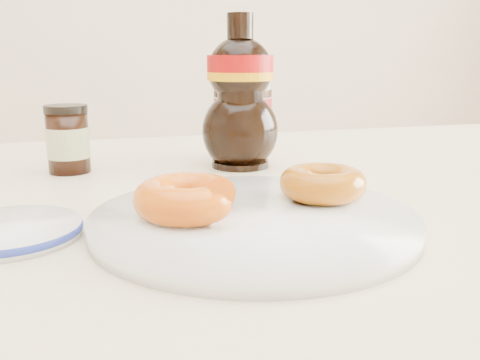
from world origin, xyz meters
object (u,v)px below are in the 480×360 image
object	(u,v)px
nutella_jar	(243,116)
donut_whole	(323,183)
plate	(254,220)
blue_rim_saucer	(9,231)
donut_bitten	(187,198)
syrup_bottle	(240,92)
dark_jar	(68,140)
dining_table	(256,255)

from	to	relation	value
nutella_jar	donut_whole	bearing A→B (deg)	-89.59
plate	blue_rim_saucer	bearing A→B (deg)	171.85
plate	nutella_jar	xyz separation A→B (m)	(0.08, 0.33, 0.06)
donut_bitten	nutella_jar	xyz separation A→B (m)	(0.14, 0.32, 0.04)
donut_whole	syrup_bottle	world-z (taller)	syrup_bottle
donut_bitten	blue_rim_saucer	distance (m)	0.16
donut_whole	dark_jar	xyz separation A→B (m)	(-0.26, 0.27, 0.01)
plate	donut_bitten	size ratio (longest dim) A/B	3.15
donut_whole	nutella_jar	distance (m)	0.30
syrup_bottle	dark_jar	xyz separation A→B (m)	(-0.24, 0.03, -0.06)
dining_table	donut_whole	world-z (taller)	donut_whole
nutella_jar	dining_table	bearing A→B (deg)	-100.66
dining_table	syrup_bottle	bearing A→B (deg)	82.89
blue_rim_saucer	donut_whole	bearing A→B (deg)	-0.02
dining_table	dark_jar	distance (m)	0.30
dining_table	blue_rim_saucer	size ratio (longest dim) A/B	10.91
dining_table	donut_bitten	bearing A→B (deg)	-129.46
plate	donut_whole	world-z (taller)	donut_whole
plate	donut_whole	size ratio (longest dim) A/B	3.46
donut_bitten	syrup_bottle	xyz separation A→B (m)	(0.12, 0.27, 0.07)
donut_bitten	donut_whole	distance (m)	0.15
blue_rim_saucer	plate	bearing A→B (deg)	-8.15
plate	dark_jar	world-z (taller)	dark_jar
plate	blue_rim_saucer	size ratio (longest dim) A/B	2.38
donut_whole	blue_rim_saucer	xyz separation A→B (m)	(-0.30, 0.00, -0.02)
dark_jar	donut_bitten	bearing A→B (deg)	-69.07
donut_bitten	dark_jar	xyz separation A→B (m)	(-0.11, 0.29, 0.01)
donut_bitten	nutella_jar	world-z (taller)	nutella_jar
dining_table	nutella_jar	xyz separation A→B (m)	(0.04, 0.19, 0.15)
dark_jar	dining_table	bearing A→B (deg)	-36.84
dining_table	dark_jar	xyz separation A→B (m)	(-0.22, 0.16, 0.13)
donut_bitten	dark_jar	bearing A→B (deg)	99.33
donut_bitten	donut_whole	bearing A→B (deg)	-1.69
nutella_jar	plate	bearing A→B (deg)	-103.86
plate	dining_table	bearing A→B (deg)	71.80
plate	donut_bitten	xyz separation A→B (m)	(-0.06, 0.01, 0.02)
donut_bitten	blue_rim_saucer	size ratio (longest dim) A/B	0.75
nutella_jar	blue_rim_saucer	bearing A→B (deg)	-135.39
nutella_jar	syrup_bottle	bearing A→B (deg)	-109.44
syrup_bottle	donut_bitten	bearing A→B (deg)	-114.89
syrup_bottle	donut_whole	bearing A→B (deg)	-85.08
donut_whole	nutella_jar	xyz separation A→B (m)	(-0.00, 0.29, 0.04)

